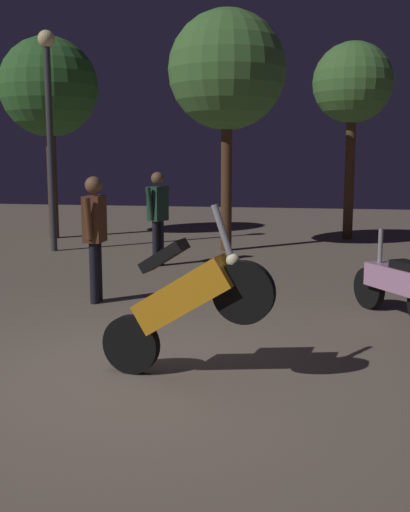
{
  "coord_description": "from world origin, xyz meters",
  "views": [
    {
      "loc": [
        1.65,
        -5.41,
        2.03
      ],
      "look_at": [
        0.48,
        0.99,
        1.0
      ],
      "focal_mm": 43.87,
      "sensor_mm": 36.0,
      "label": 1
    }
  ],
  "objects_px": {
    "motorcycle_orange_foreground": "(185,301)",
    "person_rider_beside": "(158,210)",
    "person_bystander_far": "(95,227)",
    "motorcycle_pink_parked_left": "(397,284)",
    "streetlamp_near": "(49,112)"
  },
  "relations": [
    {
      "from": "motorcycle_orange_foreground",
      "to": "person_rider_beside",
      "type": "xyz_separation_m",
      "value": [
        -1.79,
        5.89,
        0.31
      ]
    },
    {
      "from": "person_bystander_far",
      "to": "motorcycle_pink_parked_left",
      "type": "bearing_deg",
      "value": 177.74
    },
    {
      "from": "motorcycle_pink_parked_left",
      "to": "motorcycle_orange_foreground",
      "type": "bearing_deg",
      "value": 108.5
    },
    {
      "from": "person_rider_beside",
      "to": "streetlamp_near",
      "type": "xyz_separation_m",
      "value": [
        -2.73,
        1.45,
        1.92
      ]
    },
    {
      "from": "motorcycle_orange_foreground",
      "to": "motorcycle_pink_parked_left",
      "type": "xyz_separation_m",
      "value": [
        2.17,
        2.68,
        -0.31
      ]
    },
    {
      "from": "person_rider_beside",
      "to": "streetlamp_near",
      "type": "bearing_deg",
      "value": 175.26
    },
    {
      "from": "person_bystander_far",
      "to": "streetlamp_near",
      "type": "height_order",
      "value": "streetlamp_near"
    },
    {
      "from": "motorcycle_pink_parked_left",
      "to": "person_bystander_far",
      "type": "relative_size",
      "value": 0.82
    },
    {
      "from": "person_rider_beside",
      "to": "person_bystander_far",
      "type": "xyz_separation_m",
      "value": [
        -0.1,
        -3.07,
        0.01
      ]
    },
    {
      "from": "motorcycle_orange_foreground",
      "to": "person_rider_beside",
      "type": "bearing_deg",
      "value": 116.16
    },
    {
      "from": "person_rider_beside",
      "to": "person_bystander_far",
      "type": "relative_size",
      "value": 0.99
    },
    {
      "from": "person_rider_beside",
      "to": "person_bystander_far",
      "type": "distance_m",
      "value": 3.07
    },
    {
      "from": "streetlamp_near",
      "to": "person_bystander_far",
      "type": "bearing_deg",
      "value": -59.74
    },
    {
      "from": "motorcycle_pink_parked_left",
      "to": "person_rider_beside",
      "type": "bearing_deg",
      "value": 18.39
    },
    {
      "from": "motorcycle_orange_foreground",
      "to": "person_rider_beside",
      "type": "height_order",
      "value": "person_rider_beside"
    }
  ]
}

